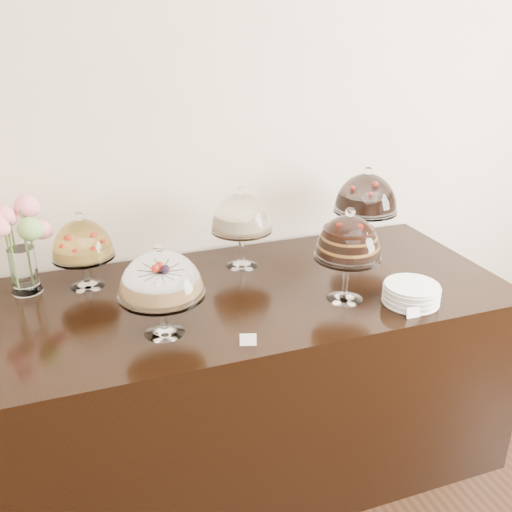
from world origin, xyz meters
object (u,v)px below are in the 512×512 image
object	(u,v)px
cake_stand_fruit_tart	(82,242)
display_counter	(252,377)
cake_stand_sugar_sponge	(161,278)
flower_vase	(18,237)
plate_stack	(411,294)
cake_stand_choco_layer	(348,241)
cake_stand_dark_choco	(366,196)
cake_stand_cheesecake	(241,216)

from	to	relation	value
cake_stand_fruit_tart	display_counter	bearing A→B (deg)	-23.13
cake_stand_sugar_sponge	flower_vase	distance (m)	0.73
cake_stand_sugar_sponge	plate_stack	distance (m)	1.02
cake_stand_sugar_sponge	cake_stand_choco_layer	xyz separation A→B (m)	(0.76, 0.02, 0.04)
plate_stack	cake_stand_sugar_sponge	bearing A→B (deg)	173.76
display_counter	cake_stand_fruit_tart	world-z (taller)	cake_stand_fruit_tart
cake_stand_sugar_sponge	cake_stand_dark_choco	distance (m)	1.21
display_counter	cake_stand_sugar_sponge	bearing A→B (deg)	-152.24
cake_stand_dark_choco	flower_vase	distance (m)	1.60
cake_stand_cheesecake	plate_stack	bearing A→B (deg)	-48.30
cake_stand_sugar_sponge	cake_stand_dark_choco	size ratio (longest dim) A/B	0.85
cake_stand_cheesecake	flower_vase	world-z (taller)	flower_vase
display_counter	cake_stand_choco_layer	xyz separation A→B (m)	(0.34, -0.21, 0.71)
cake_stand_choco_layer	flower_vase	distance (m)	1.36
cake_stand_sugar_sponge	flower_vase	xyz separation A→B (m)	(-0.49, 0.55, 0.02)
cake_stand_sugar_sponge	cake_stand_cheesecake	xyz separation A→B (m)	(0.47, 0.49, 0.02)
cake_stand_cheesecake	flower_vase	bearing A→B (deg)	176.38
cake_stand_sugar_sponge	cake_stand_cheesecake	bearing A→B (deg)	46.18
display_counter	cake_stand_fruit_tart	bearing A→B (deg)	156.87
plate_stack	display_counter	bearing A→B (deg)	149.84
cake_stand_choco_layer	cake_stand_dark_choco	xyz separation A→B (m)	(0.35, 0.47, 0.01)
display_counter	cake_stand_cheesecake	size ratio (longest dim) A/B	5.67
cake_stand_sugar_sponge	cake_stand_dark_choco	xyz separation A→B (m)	(1.11, 0.48, 0.05)
cake_stand_choco_layer	cake_stand_fruit_tart	distance (m)	1.12
display_counter	plate_stack	xyz separation A→B (m)	(0.57, -0.33, 0.49)
flower_vase	cake_stand_sugar_sponge	bearing A→B (deg)	-48.48
cake_stand_fruit_tart	plate_stack	distance (m)	1.39
cake_stand_choco_layer	cake_stand_fruit_tart	bearing A→B (deg)	153.90
cake_stand_dark_choco	cake_stand_fruit_tart	xyz separation A→B (m)	(-1.35, 0.03, -0.07)
cake_stand_sugar_sponge	cake_stand_choco_layer	size ratio (longest dim) A/B	0.89
cake_stand_choco_layer	cake_stand_dark_choco	world-z (taller)	cake_stand_dark_choco
cake_stand_fruit_tart	flower_vase	bearing A→B (deg)	170.80
cake_stand_cheesecake	cake_stand_dark_choco	size ratio (longest dim) A/B	0.92
cake_stand_dark_choco	cake_stand_choco_layer	bearing A→B (deg)	-126.82
cake_stand_dark_choco	cake_stand_cheesecake	bearing A→B (deg)	179.54
cake_stand_choco_layer	cake_stand_sugar_sponge	bearing A→B (deg)	-178.71
display_counter	cake_stand_sugar_sponge	size ratio (longest dim) A/B	6.12
cake_stand_sugar_sponge	cake_stand_fruit_tart	bearing A→B (deg)	115.13
cake_stand_dark_choco	plate_stack	bearing A→B (deg)	-100.69
plate_stack	cake_stand_choco_layer	bearing A→B (deg)	151.86
display_counter	flower_vase	world-z (taller)	flower_vase
cake_stand_choco_layer	cake_stand_cheesecake	distance (m)	0.56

